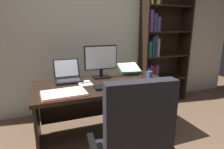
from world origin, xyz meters
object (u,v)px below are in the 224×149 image
Objects in this scene: open_binder at (64,93)px; pen at (87,83)px; reading_stand_with_book at (130,69)px; bookshelf at (160,45)px; laptop at (68,76)px; computer_mouse at (136,83)px; desk at (101,97)px; keyboard at (112,86)px; monitor at (101,62)px; coffee_mug at (149,75)px; notepad at (85,83)px.

open_binder is 3.30× the size of pen.
bookshelf is at bearing 30.90° from reading_stand_with_book.
laptop reaches higher than computer_mouse.
bookshelf is 2.12m from open_binder.
bookshelf reaches higher than desk.
computer_mouse reaches higher than open_binder.
laptop is 0.29m from pen.
desk is 0.49m from laptop.
keyboard is 0.30m from computer_mouse.
laptop is at bearing -162.12° from bookshelf.
monitor reaches higher than reading_stand_with_book.
bookshelf is 4.93× the size of monitor.
bookshelf is at bearing 49.75° from coffee_mug.
computer_mouse is (-0.98, -0.99, -0.31)m from bookshelf.
open_binder is (-0.54, -0.05, -0.00)m from keyboard.
computer_mouse is at bearing 0.00° from keyboard.
bookshelf is 5.13× the size of keyboard.
keyboard reaches higher than notepad.
notepad is at bearing 180.00° from pen.
reading_stand_with_book is at bearing 47.55° from keyboard.
laptop reaches higher than coffee_mug.
desk is 7.67× the size of notepad.
reading_stand_with_book is (0.45, 0.07, -0.14)m from monitor.
coffee_mug is (0.64, -0.08, 0.25)m from desk.
pen is (-0.54, 0.22, -0.01)m from computer_mouse.
bookshelf is 6.38× the size of laptop.
notepad reaches higher than desk.
notepad is 2.23× the size of coffee_mug.
computer_mouse is 0.50× the size of notepad.
pen is (-1.52, -0.76, -0.32)m from bookshelf.
laptop is at bearing 134.52° from keyboard.
open_binder is 1.14m from coffee_mug.
notepad is at bearing -51.85° from laptop.
monitor is 0.37m from pen.
monitor is at bearing 37.40° from notepad.
computer_mouse reaches higher than notepad.
open_binder is 0.41m from pen.
laptop is (-0.37, 0.20, 0.25)m from desk.
pen is (0.30, 0.27, 0.00)m from open_binder.
open_binder is (-0.99, -0.54, -0.06)m from reading_stand_with_book.
keyboard is at bearing -45.48° from laptop.
desk is at bearing 173.24° from coffee_mug.
monitor is 0.66m from coffee_mug.
pen is at bearing 137.25° from keyboard.
keyboard is 0.91× the size of open_binder.
open_binder is at bearing -150.28° from bookshelf.
coffee_mug is (0.82, -0.06, 0.03)m from pen.
keyboard is 3.00× the size of pen.
laptop is 0.80× the size of keyboard.
pen is (-0.24, -0.20, -0.20)m from monitor.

